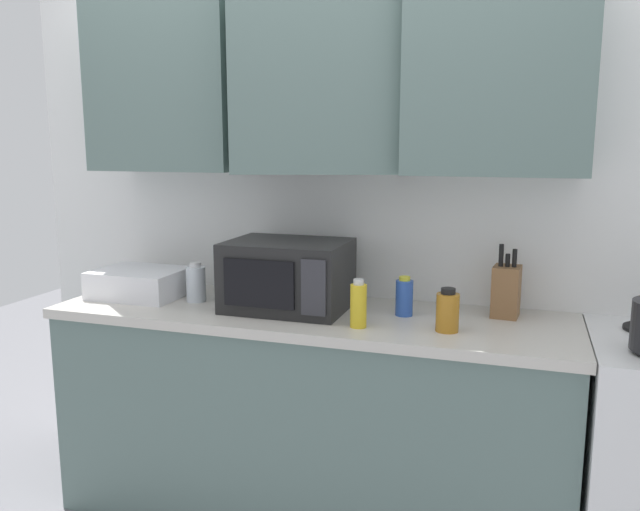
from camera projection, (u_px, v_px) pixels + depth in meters
wall_back_with_cabinets at (326, 143)px, 2.66m from camera, size 2.96×0.51×2.60m
counter_run at (310, 415)px, 2.64m from camera, size 2.09×0.63×0.90m
microwave at (288, 275)px, 2.57m from camera, size 0.48×0.37×0.28m
dish_rack at (140, 283)px, 2.80m from camera, size 0.38×0.30×0.12m
knife_block at (506, 291)px, 2.46m from camera, size 0.11×0.13×0.29m
bottle_blue_cleaner at (404, 297)px, 2.48m from camera, size 0.07×0.07×0.16m
bottle_clear_tall at (196, 283)px, 2.71m from camera, size 0.08×0.08×0.17m
bottle_yellow_mustard at (358, 305)px, 2.32m from camera, size 0.06×0.06×0.18m
bottle_amber_vinegar at (448, 311)px, 2.27m from camera, size 0.08×0.08×0.16m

